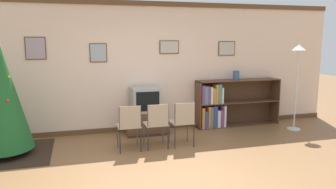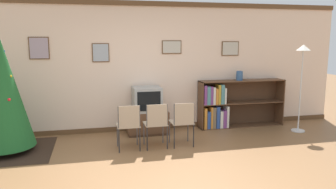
{
  "view_description": "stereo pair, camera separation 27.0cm",
  "coord_description": "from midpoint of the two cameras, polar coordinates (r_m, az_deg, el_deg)",
  "views": [
    {
      "loc": [
        -1.22,
        -4.3,
        1.93
      ],
      "look_at": [
        0.37,
        1.34,
        0.94
      ],
      "focal_mm": 35.0,
      "sensor_mm": 36.0,
      "label": 1
    },
    {
      "loc": [
        -0.96,
        -4.36,
        1.93
      ],
      "look_at": [
        0.37,
        1.34,
        0.94
      ],
      "focal_mm": 35.0,
      "sensor_mm": 36.0,
      "label": 2
    }
  ],
  "objects": [
    {
      "name": "tv_console",
      "position": [
        6.79,
        -5.08,
        -4.85
      ],
      "size": [
        0.83,
        0.53,
        0.47
      ],
      "color": "#412A1A",
      "rests_on": "ground_plane"
    },
    {
      "name": "television",
      "position": [
        6.69,
        -5.14,
        -0.84
      ],
      "size": [
        0.57,
        0.51,
        0.5
      ],
      "color": "#9E9E99",
      "rests_on": "tv_console"
    },
    {
      "name": "ground_plane",
      "position": [
        4.87,
        -1.58,
        -13.79
      ],
      "size": [
        24.0,
        24.0,
        0.0
      ],
      "primitive_type": "plane",
      "color": "brown"
    },
    {
      "name": "wall_back",
      "position": [
        6.91,
        -6.71,
        4.75
      ],
      "size": [
        9.17,
        0.11,
        2.7
      ],
      "color": "beige",
      "rests_on": "ground_plane"
    },
    {
      "name": "standing_lamp",
      "position": [
        7.34,
        20.7,
        4.84
      ],
      "size": [
        0.28,
        0.28,
        1.82
      ],
      "color": "silver",
      "rests_on": "ground_plane"
    },
    {
      "name": "vase",
      "position": [
        7.37,
        10.74,
        3.33
      ],
      "size": [
        0.15,
        0.15,
        0.21
      ],
      "color": "#335684",
      "rests_on": "bookshelf"
    },
    {
      "name": "area_rug",
      "position": [
        6.34,
        -27.69,
        -9.23
      ],
      "size": [
        1.54,
        1.46,
        0.01
      ],
      "color": "#332319",
      "rests_on": "ground_plane"
    },
    {
      "name": "folding_chair_left",
      "position": [
        5.72,
        -8.09,
        -5.25
      ],
      "size": [
        0.4,
        0.4,
        0.82
      ],
      "color": "tan",
      "rests_on": "ground_plane"
    },
    {
      "name": "folding_chair_right",
      "position": [
        5.93,
        1.32,
        -4.63
      ],
      "size": [
        0.4,
        0.4,
        0.82
      ],
      "color": "tan",
      "rests_on": "ground_plane"
    },
    {
      "name": "bookshelf",
      "position": [
        7.35,
        8.55,
        -1.83
      ],
      "size": [
        1.93,
        0.36,
        1.04
      ],
      "color": "brown",
      "rests_on": "ground_plane"
    },
    {
      "name": "folding_chair_center",
      "position": [
        5.81,
        -3.3,
        -4.95
      ],
      "size": [
        0.4,
        0.4,
        0.82
      ],
      "color": "tan",
      "rests_on": "ground_plane"
    }
  ]
}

